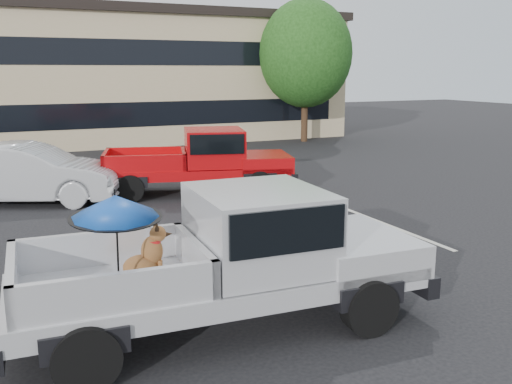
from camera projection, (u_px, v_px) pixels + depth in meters
ground at (308, 266)px, 10.23m from camera, size 90.00×90.00×0.00m
stripe_left at (117, 256)px, 10.77m from camera, size 0.12×5.00×0.01m
stripe_right at (377, 221)px, 13.23m from camera, size 0.12×5.00×0.01m
motel_building at (137, 75)px, 29.00m from camera, size 20.40×8.40×6.30m
tree_right at (306, 54)px, 27.24m from camera, size 4.46×4.46×6.78m
tree_back at (192, 53)px, 33.06m from camera, size 4.68×4.68×7.11m
silver_pickup at (243, 251)px, 7.66m from camera, size 5.78×2.34×2.06m
red_pickup at (209, 158)px, 16.14m from camera, size 5.81×3.30×1.81m
silver_sedan at (29, 174)px, 14.91m from camera, size 5.03×3.43×1.57m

